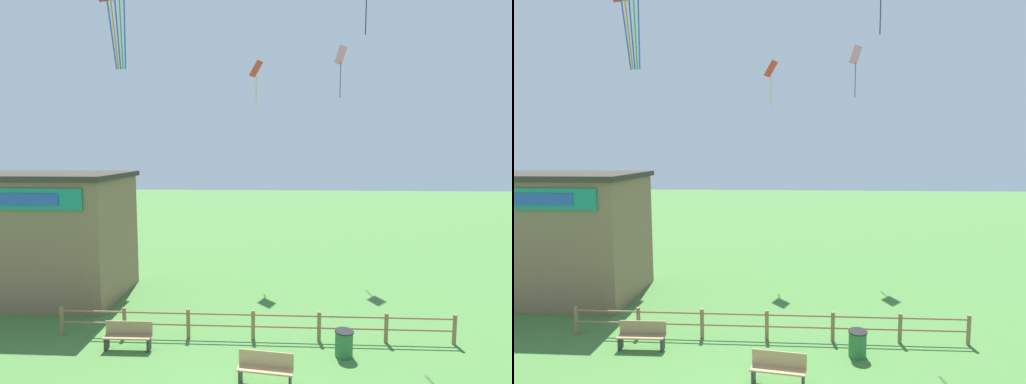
% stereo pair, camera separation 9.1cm
% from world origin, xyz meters
% --- Properties ---
extents(wooden_fence, '(14.54, 0.14, 1.10)m').
position_xyz_m(wooden_fence, '(0.00, 5.24, 0.63)').
color(wooden_fence, olive).
rests_on(wooden_fence, ground_plane).
extents(seaside_building, '(8.11, 4.83, 5.86)m').
position_xyz_m(seaside_building, '(-10.35, 9.20, 2.95)').
color(seaside_building, '#84664C').
rests_on(seaside_building, ground_plane).
extents(park_bench_near_fence, '(1.69, 0.62, 0.96)m').
position_xyz_m(park_bench_near_fence, '(0.53, 2.46, 0.52)').
color(park_bench_near_fence, '#9E7F56').
rests_on(park_bench_near_fence, ground_plane).
extents(park_bench_by_building, '(1.65, 0.42, 0.96)m').
position_xyz_m(park_bench_by_building, '(-4.31, 4.31, 0.52)').
color(park_bench_by_building, '#9E7F56').
rests_on(park_bench_by_building, ground_plane).
extents(trash_bin, '(0.63, 0.63, 0.89)m').
position_xyz_m(trash_bin, '(3.12, 4.20, 0.45)').
color(trash_bin, '#2D6B38').
rests_on(trash_bin, ground_plane).
extents(kite_red_diamond, '(0.82, 0.89, 2.56)m').
position_xyz_m(kite_red_diamond, '(-0.39, 14.82, 11.29)').
color(kite_red_diamond, red).
extents(kite_pink_diamond, '(0.82, 0.84, 2.99)m').
position_xyz_m(kite_pink_diamond, '(4.59, 15.88, 12.19)').
color(kite_pink_diamond, pink).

